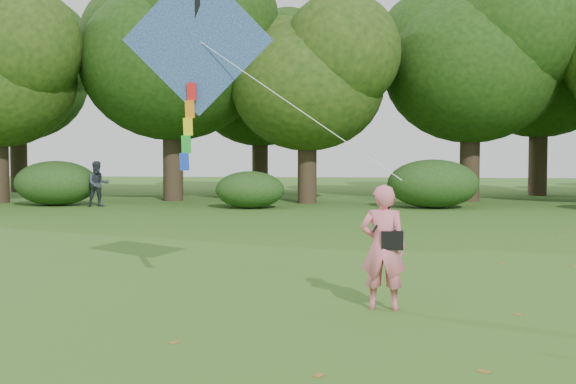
{
  "coord_description": "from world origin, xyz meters",
  "views": [
    {
      "loc": [
        0.06,
        -10.18,
        2.2
      ],
      "look_at": [
        -1.1,
        2.0,
        1.5
      ],
      "focal_mm": 45.0,
      "sensor_mm": 36.0,
      "label": 1
    }
  ],
  "objects": [
    {
      "name": "bystander_left",
      "position": [
        -10.08,
        17.33,
        0.9
      ],
      "size": [
        1.09,
        1.01,
        1.79
      ],
      "primitive_type": "imported",
      "rotation": [
        0.0,
        0.0,
        0.5
      ],
      "color": "#2A3138",
      "rests_on": "ground"
    },
    {
      "name": "man_kite_flyer",
      "position": [
        0.43,
        -0.2,
        0.87
      ],
      "size": [
        0.68,
        0.49,
        1.74
      ],
      "primitive_type": "imported",
      "rotation": [
        0.0,
        0.0,
        3.01
      ],
      "color": "#E66C80",
      "rests_on": "ground"
    },
    {
      "name": "flying_kite",
      "position": [
        -2.28,
        0.35,
        3.78
      ],
      "size": [
        4.08,
        0.84,
        3.15
      ],
      "color": "#2972B4",
      "rests_on": "ground"
    },
    {
      "name": "tree_line",
      "position": [
        1.67,
        22.88,
        5.6
      ],
      "size": [
        54.7,
        15.3,
        9.48
      ],
      "color": "#3A2D1E",
      "rests_on": "ground"
    },
    {
      "name": "ground",
      "position": [
        0.0,
        0.0,
        0.0
      ],
      "size": [
        100.0,
        100.0,
        0.0
      ],
      "primitive_type": "plane",
      "color": "#265114",
      "rests_on": "ground"
    },
    {
      "name": "shrub_band",
      "position": [
        -0.72,
        17.6,
        0.86
      ],
      "size": [
        39.15,
        3.22,
        1.88
      ],
      "color": "#264919",
      "rests_on": "ground"
    },
    {
      "name": "crossbody_bag",
      "position": [
        0.55,
        -0.23,
        0.98
      ],
      "size": [
        0.43,
        0.2,
        0.7
      ],
      "color": "black",
      "rests_on": "ground"
    },
    {
      "name": "fallen_leaves",
      "position": [
        2.01,
        3.07,
        0.01
      ],
      "size": [
        7.99,
        13.4,
        0.01
      ],
      "color": "brown",
      "rests_on": "ground"
    }
  ]
}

